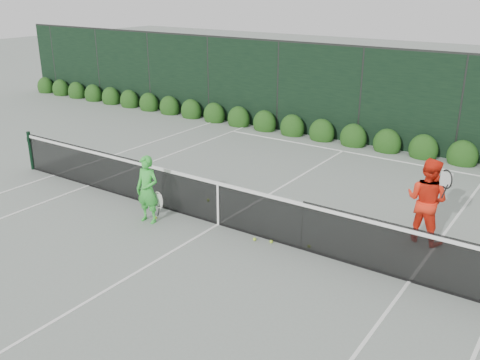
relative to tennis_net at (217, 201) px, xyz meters
The scene contains 8 objects.
ground 0.53m from the tennis_net, ahead, with size 80.00×80.00×0.00m, color gray.
tennis_net is the anchor object (origin of this frame).
player_woman 1.50m from the tennis_net, 151.60° to the right, with size 0.64×0.40×1.47m.
player_man 4.22m from the tennis_net, 24.17° to the left, with size 0.95×0.79×1.73m.
court_lines 0.53m from the tennis_net, ahead, with size 11.03×23.83×0.01m.
windscreen_fence 2.88m from the tennis_net, 89.49° to the right, with size 32.00×21.07×3.06m.
hedge_row 7.16m from the tennis_net, 89.80° to the left, with size 31.66×0.65×0.94m.
tennis_balls 0.69m from the tennis_net, ahead, with size 3.47×1.51×0.07m.
Camera 1 is at (6.25, -8.30, 4.87)m, focal length 40.00 mm.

